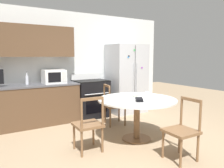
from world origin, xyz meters
name	(u,v)px	position (x,y,z in m)	size (l,w,h in m)	color
ground_plane	(140,151)	(0.00, 0.00, 0.00)	(14.00, 14.00, 0.00)	#9E8466
back_wall	(64,59)	(-0.31, 2.59, 1.44)	(5.20, 0.44, 2.60)	silver
kitchen_counter	(31,105)	(-1.19, 2.29, 0.45)	(2.05, 0.64, 0.90)	brown
refrigerator	(126,79)	(1.29, 2.20, 0.91)	(0.95, 0.78, 1.82)	#B2B5BA
oven_range	(91,98)	(0.24, 2.26, 0.47)	(0.79, 0.68, 1.08)	black
microwave	(54,76)	(-0.66, 2.31, 1.05)	(0.49, 0.40, 0.31)	white
counter_bottle	(27,80)	(-1.23, 2.39, 1.01)	(0.07, 0.07, 0.28)	silver
dining_table	(137,105)	(0.27, 0.43, 0.64)	(1.41, 1.41, 0.76)	white
dining_chair_near	(182,131)	(0.34, -0.53, 0.43)	(0.43, 0.43, 0.90)	brown
dining_chair_far	(114,105)	(0.37, 1.40, 0.43)	(0.49, 0.49, 0.90)	brown
dining_chair_left	(89,125)	(-0.70, 0.43, 0.43)	(0.44, 0.44, 0.90)	brown
candle_glass	(147,94)	(0.61, 0.57, 0.79)	(0.08, 0.08, 0.08)	silver
folded_napkin	(135,95)	(0.36, 0.62, 0.78)	(0.16, 0.09, 0.05)	beige
wallet	(139,100)	(0.14, 0.21, 0.78)	(0.16, 0.17, 0.07)	black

